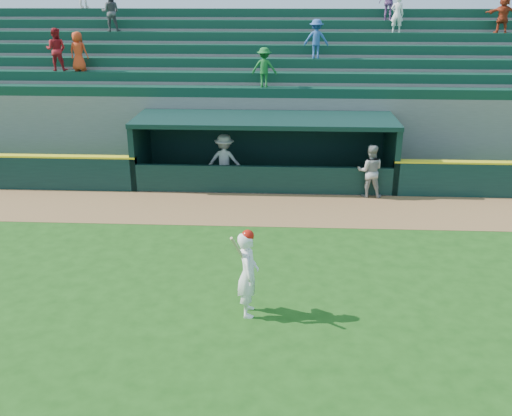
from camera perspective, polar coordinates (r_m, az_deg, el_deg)
name	(u,v)px	position (r m, az deg, el deg)	size (l,w,h in m)	color
ground	(253,280)	(14.25, -0.34, -7.19)	(120.00, 120.00, 0.00)	#1A4812
warning_track	(261,209)	(18.71, 0.52, -0.11)	(40.00, 3.00, 0.01)	brown
dugout_player_front	(370,171)	(19.99, 11.34, 3.65)	(0.90, 0.70, 1.85)	#989994
dugout_player_inside	(225,160)	(20.75, -3.17, 4.77)	(1.24, 0.71, 1.92)	#A7A7A2
dugout	(265,145)	(21.26, 0.90, 6.30)	(9.40, 2.80, 2.46)	slate
stands	(269,96)	(25.50, 1.31, 11.15)	(34.50, 6.25, 7.58)	slate
batter_at_plate	(248,273)	(12.41, -0.82, -6.50)	(0.61, 0.82, 2.02)	white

